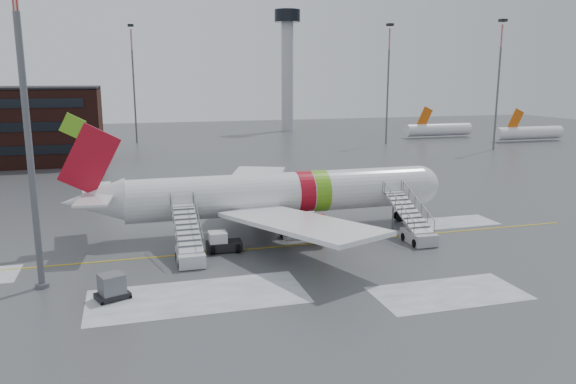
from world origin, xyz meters
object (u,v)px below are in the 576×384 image
object	(u,v)px
light_mast_near	(26,112)
uld_container	(112,287)
airstair_aft	(189,247)
airstair_fwd	(415,229)
pushback_tug	(222,243)
airliner	(272,195)

from	to	relation	value
light_mast_near	uld_container	bearing A→B (deg)	-36.10
airstair_aft	light_mast_near	world-z (taller)	light_mast_near
airstair_fwd	uld_container	world-z (taller)	airstair_fwd
airstair_fwd	pushback_tug	world-z (taller)	airstair_fwd
airliner	airstair_aft	bearing A→B (deg)	-141.85
uld_container	light_mast_near	xyz separation A→B (m)	(-4.64, 3.38, 11.07)
airliner	uld_container	distance (m)	19.12
airliner	pushback_tug	xyz separation A→B (m)	(-5.50, -4.89, -2.69)
airstair_aft	airstair_fwd	bearing A→B (deg)	0.00
pushback_tug	airstair_aft	bearing A→B (deg)	-149.83
airliner	airstair_fwd	bearing A→B (deg)	-30.48
uld_container	airliner	bearing A→B (deg)	42.69
pushback_tug	uld_container	bearing A→B (deg)	-136.67
airstair_aft	light_mast_near	distance (m)	15.14
airstair_fwd	uld_container	distance (m)	25.81
pushback_tug	uld_container	world-z (taller)	uld_container
pushback_tug	light_mast_near	distance (m)	17.74
uld_container	light_mast_near	distance (m)	12.47
pushback_tug	light_mast_near	xyz separation A→B (m)	(-13.06, -4.56, 11.12)
airstair_fwd	pushback_tug	size ratio (longest dim) A/B	2.64
airliner	airstair_fwd	world-z (taller)	airliner
airliner	airstair_fwd	xyz separation A→B (m)	(11.11, -6.54, -2.35)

